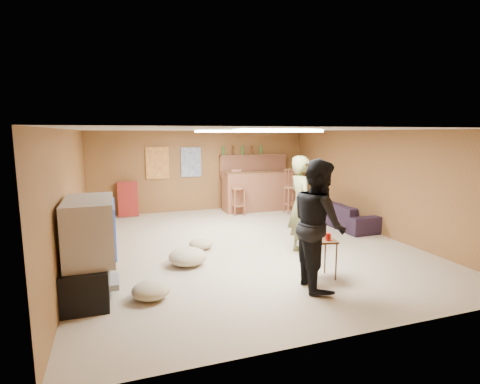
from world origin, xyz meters
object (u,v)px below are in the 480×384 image
object	(u,v)px
bar_counter	(259,191)
sofa	(344,214)
tv_body	(90,229)
person_black	(319,224)
tray_table	(319,259)
person_olive	(301,205)

from	to	relation	value
bar_counter	sofa	bearing A→B (deg)	-62.58
tv_body	person_black	xyz separation A→B (m)	(2.97, -0.71, 0.00)
bar_counter	tray_table	xyz separation A→B (m)	(-1.01, -4.92, -0.25)
tv_body	tray_table	bearing A→B (deg)	-8.53
person_black	tray_table	bearing A→B (deg)	-26.11
tv_body	person_black	distance (m)	3.06
person_olive	tray_table	size ratio (longest dim) A/B	2.93
bar_counter	person_olive	distance (m)	3.88
person_olive	tray_table	world-z (taller)	person_olive
bar_counter	person_black	bearing A→B (deg)	-102.84
tv_body	sofa	size ratio (longest dim) A/B	0.58
tv_body	person_olive	distance (m)	3.49
tv_body	sofa	xyz separation A→B (m)	(5.35, 2.14, -0.62)
person_olive	person_black	xyz separation A→B (m)	(-0.45, -1.36, 0.02)
bar_counter	person_olive	bearing A→B (deg)	-100.76
tray_table	sofa	bearing A→B (deg)	49.75
tv_body	person_black	bearing A→B (deg)	-13.40
person_black	tray_table	world-z (taller)	person_black
tv_body	person_olive	xyz separation A→B (m)	(3.43, 0.65, -0.02)
bar_counter	person_black	distance (m)	5.30
person_black	sofa	bearing A→B (deg)	-30.74
tv_body	person_olive	world-z (taller)	person_olive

